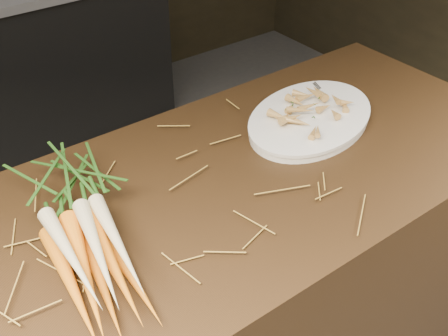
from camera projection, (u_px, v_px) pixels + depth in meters
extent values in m
cone|color=orange|center=(72.00, 286.00, 1.02)|extent=(0.09, 0.32, 0.04)
cone|color=orange|center=(99.00, 277.00, 1.04)|extent=(0.11, 0.32, 0.04)
cone|color=orange|center=(126.00, 268.00, 1.05)|extent=(0.07, 0.32, 0.04)
cone|color=orange|center=(85.00, 273.00, 1.00)|extent=(0.12, 0.32, 0.04)
cone|color=orange|center=(112.00, 264.00, 1.02)|extent=(0.09, 0.32, 0.04)
cone|color=beige|center=(72.00, 257.00, 1.00)|extent=(0.06, 0.30, 0.05)
cone|color=beige|center=(98.00, 252.00, 1.00)|extent=(0.10, 0.30, 0.05)
cone|color=beige|center=(118.00, 243.00, 1.03)|extent=(0.09, 0.30, 0.05)
ellipsoid|color=#316A20|center=(64.00, 180.00, 1.21)|extent=(0.24, 0.31, 0.10)
cube|color=silver|center=(342.00, 95.00, 1.58)|extent=(0.07, 0.15, 0.00)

